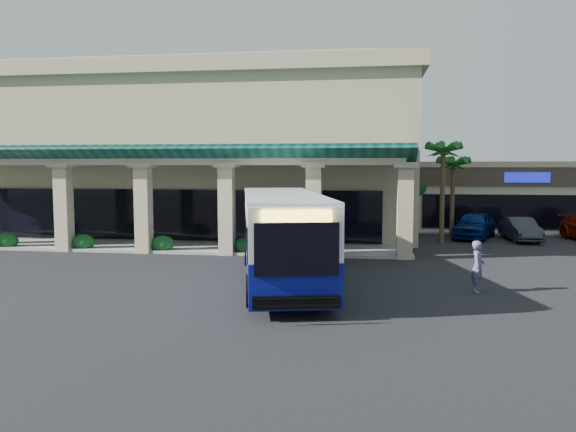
% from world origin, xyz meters
% --- Properties ---
extents(ground, '(110.00, 110.00, 0.00)m').
position_xyz_m(ground, '(0.00, 0.00, 0.00)').
color(ground, black).
extents(main_building, '(30.80, 14.80, 11.35)m').
position_xyz_m(main_building, '(-8.00, 16.00, 5.67)').
color(main_building, tan).
rests_on(main_building, ground).
extents(arcade, '(30.00, 6.20, 5.70)m').
position_xyz_m(arcade, '(-8.00, 6.80, 2.85)').
color(arcade, '#0A3C33').
rests_on(arcade, ground).
extents(strip_mall, '(22.50, 12.50, 4.90)m').
position_xyz_m(strip_mall, '(18.00, 24.00, 2.45)').
color(strip_mall, beige).
rests_on(strip_mall, ground).
extents(palm_0, '(2.40, 2.40, 6.60)m').
position_xyz_m(palm_0, '(8.50, 11.00, 3.30)').
color(palm_0, '#17581A').
rests_on(palm_0, ground).
extents(palm_1, '(2.40, 2.40, 5.80)m').
position_xyz_m(palm_1, '(9.50, 14.00, 2.90)').
color(palm_1, '#17581A').
rests_on(palm_1, ground).
extents(broadleaf_tree, '(2.60, 2.60, 4.81)m').
position_xyz_m(broadleaf_tree, '(7.50, 19.00, 2.41)').
color(broadleaf_tree, '#0F4417').
rests_on(broadleaf_tree, ground).
extents(transit_bus, '(5.65, 12.86, 3.50)m').
position_xyz_m(transit_bus, '(0.84, -1.00, 1.75)').
color(transit_bus, navy).
rests_on(transit_bus, ground).
extents(pedestrian, '(0.63, 0.79, 1.88)m').
position_xyz_m(pedestrian, '(8.19, -1.92, 0.94)').
color(pedestrian, '#505170').
rests_on(pedestrian, ground).
extents(car_silver, '(3.69, 5.37, 1.70)m').
position_xyz_m(car_silver, '(10.87, 13.86, 0.85)').
color(car_silver, navy).
rests_on(car_silver, ground).
extents(car_white, '(1.77, 4.42, 1.43)m').
position_xyz_m(car_white, '(13.46, 13.07, 0.71)').
color(car_white, '#2E3037').
rests_on(car_white, ground).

